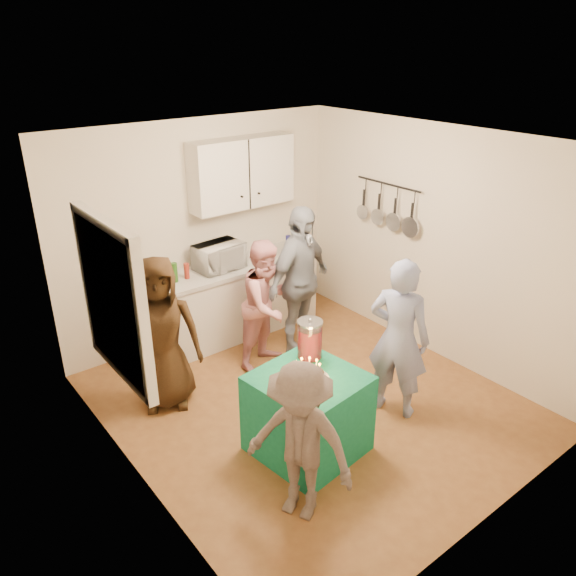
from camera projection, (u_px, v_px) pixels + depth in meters
floor at (309, 402)px, 5.72m from camera, size 4.00×4.00×0.00m
ceiling at (314, 142)px, 4.65m from camera, size 4.00×4.00×0.00m
back_wall at (202, 231)px, 6.61m from camera, size 3.60×3.60×0.00m
left_wall at (127, 346)px, 4.17m from camera, size 4.00×4.00×0.00m
right_wall at (435, 244)px, 6.20m from camera, size 4.00×4.00×0.00m
window_night at (111, 301)px, 4.30m from camera, size 0.04×1.00×1.20m
counter at (233, 302)px, 6.87m from camera, size 2.20×0.58×0.86m
countertop at (231, 267)px, 6.68m from camera, size 2.24×0.62×0.05m
upper_cabinet at (242, 173)px, 6.52m from camera, size 1.30×0.30×0.80m
pot_rack at (385, 206)px, 6.53m from camera, size 0.12×1.00×0.60m
microwave at (219, 256)px, 6.52m from camera, size 0.58×0.42×0.30m
party_table at (308, 414)px, 4.92m from camera, size 0.95×0.95×0.76m
donut_cake at (307, 371)px, 4.68m from camera, size 0.38×0.38×0.18m
punch_jar at (310, 340)px, 5.00m from camera, size 0.22×0.22×0.34m
man_birthday at (399, 338)px, 5.28m from camera, size 0.59×0.69×1.61m
woman_back_left at (161, 334)px, 5.40m from camera, size 0.91×0.79×1.57m
woman_back_center at (267, 304)px, 6.12m from camera, size 0.84×0.73×1.46m
woman_back_right at (300, 282)px, 6.31m from camera, size 1.10×0.68×1.75m
child_near_left at (300, 443)px, 4.14m from camera, size 0.81×0.99×1.33m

